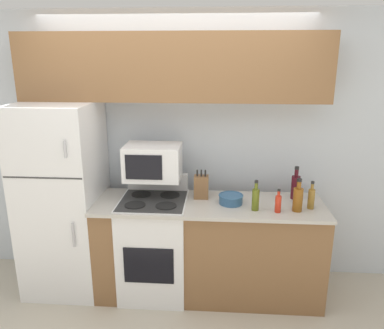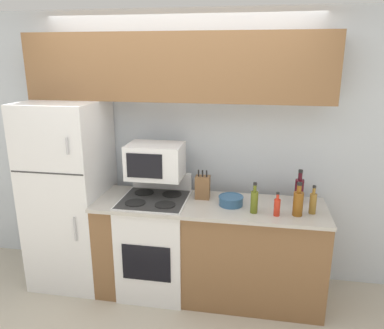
{
  "view_description": "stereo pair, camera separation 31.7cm",
  "coord_description": "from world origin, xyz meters",
  "px_view_note": "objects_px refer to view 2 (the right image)",
  "views": [
    {
      "loc": [
        0.41,
        -2.77,
        2.14
      ],
      "look_at": [
        0.19,
        0.27,
        1.25
      ],
      "focal_mm": 35.0,
      "sensor_mm": 36.0,
      "label": 1
    },
    {
      "loc": [
        0.72,
        -2.73,
        2.14
      ],
      "look_at": [
        0.19,
        0.27,
        1.25
      ],
      "focal_mm": 35.0,
      "sensor_mm": 36.0,
      "label": 2
    }
  ],
  "objects_px": {
    "stove": "(156,243)",
    "bottle_olive_oil": "(254,201)",
    "bottle_hot_sauce": "(277,207)",
    "bottle_wine_red": "(299,190)",
    "bottle_whiskey": "(298,203)",
    "refrigerator": "(70,194)",
    "microwave": "(155,161)",
    "bowl": "(231,200)",
    "knife_block": "(203,187)",
    "bottle_vinegar": "(313,203)"
  },
  "relations": [
    {
      "from": "knife_block",
      "to": "bowl",
      "type": "distance_m",
      "value": 0.3
    },
    {
      "from": "bowl",
      "to": "bottle_hot_sauce",
      "type": "bearing_deg",
      "value": -22.54
    },
    {
      "from": "bowl",
      "to": "bottle_whiskey",
      "type": "bearing_deg",
      "value": -12.56
    },
    {
      "from": "bottle_wine_red",
      "to": "bowl",
      "type": "bearing_deg",
      "value": -164.39
    },
    {
      "from": "bowl",
      "to": "microwave",
      "type": "bearing_deg",
      "value": 170.1
    },
    {
      "from": "knife_block",
      "to": "bowl",
      "type": "bearing_deg",
      "value": -23.91
    },
    {
      "from": "refrigerator",
      "to": "knife_block",
      "type": "relative_size",
      "value": 6.55
    },
    {
      "from": "knife_block",
      "to": "bottle_hot_sauce",
      "type": "xyz_separation_m",
      "value": [
        0.64,
        -0.27,
        -0.03
      ]
    },
    {
      "from": "bottle_olive_oil",
      "to": "bottle_wine_red",
      "type": "bearing_deg",
      "value": 37.35
    },
    {
      "from": "bottle_wine_red",
      "to": "bottle_olive_oil",
      "type": "height_order",
      "value": "bottle_wine_red"
    },
    {
      "from": "microwave",
      "to": "bottle_whiskey",
      "type": "xyz_separation_m",
      "value": [
        1.24,
        -0.24,
        -0.22
      ]
    },
    {
      "from": "bowl",
      "to": "bottle_olive_oil",
      "type": "relative_size",
      "value": 0.83
    },
    {
      "from": "bottle_hot_sauce",
      "to": "bottle_wine_red",
      "type": "bearing_deg",
      "value": 58.18
    },
    {
      "from": "microwave",
      "to": "bowl",
      "type": "distance_m",
      "value": 0.76
    },
    {
      "from": "bottle_hot_sauce",
      "to": "bottle_vinegar",
      "type": "distance_m",
      "value": 0.3
    },
    {
      "from": "knife_block",
      "to": "bottle_hot_sauce",
      "type": "distance_m",
      "value": 0.7
    },
    {
      "from": "stove",
      "to": "bottle_wine_red",
      "type": "height_order",
      "value": "bottle_wine_red"
    },
    {
      "from": "knife_block",
      "to": "bottle_hot_sauce",
      "type": "height_order",
      "value": "knife_block"
    },
    {
      "from": "microwave",
      "to": "bottle_hot_sauce",
      "type": "bearing_deg",
      "value": -14.54
    },
    {
      "from": "microwave",
      "to": "bottle_olive_oil",
      "type": "distance_m",
      "value": 0.96
    },
    {
      "from": "bottle_whiskey",
      "to": "bottle_olive_oil",
      "type": "bearing_deg",
      "value": -178.83
    },
    {
      "from": "microwave",
      "to": "bottle_olive_oil",
      "type": "xyz_separation_m",
      "value": [
        0.9,
        -0.25,
        -0.23
      ]
    },
    {
      "from": "stove",
      "to": "bottle_olive_oil",
      "type": "bearing_deg",
      "value": -8.84
    },
    {
      "from": "bowl",
      "to": "bottle_wine_red",
      "type": "height_order",
      "value": "bottle_wine_red"
    },
    {
      "from": "bottle_wine_red",
      "to": "bottle_olive_oil",
      "type": "xyz_separation_m",
      "value": [
        -0.38,
        -0.29,
        -0.02
      ]
    },
    {
      "from": "bottle_wine_red",
      "to": "bottle_olive_oil",
      "type": "bearing_deg",
      "value": -142.65
    },
    {
      "from": "knife_block",
      "to": "bottle_olive_oil",
      "type": "bearing_deg",
      "value": -27.95
    },
    {
      "from": "stove",
      "to": "bottle_vinegar",
      "type": "xyz_separation_m",
      "value": [
        1.35,
        -0.07,
        0.53
      ]
    },
    {
      "from": "bowl",
      "to": "bottle_vinegar",
      "type": "height_order",
      "value": "bottle_vinegar"
    },
    {
      "from": "stove",
      "to": "bottle_hot_sauce",
      "type": "relative_size",
      "value": 5.37
    },
    {
      "from": "refrigerator",
      "to": "bowl",
      "type": "bearing_deg",
      "value": -2.85
    },
    {
      "from": "bottle_hot_sauce",
      "to": "bottle_olive_oil",
      "type": "relative_size",
      "value": 0.77
    },
    {
      "from": "bottle_hot_sauce",
      "to": "bottle_olive_oil",
      "type": "height_order",
      "value": "bottle_olive_oil"
    },
    {
      "from": "bottle_wine_red",
      "to": "refrigerator",
      "type": "bearing_deg",
      "value": -177.69
    },
    {
      "from": "bottle_hot_sauce",
      "to": "bottle_whiskey",
      "type": "xyz_separation_m",
      "value": [
        0.16,
        0.04,
        0.03
      ]
    },
    {
      "from": "refrigerator",
      "to": "microwave",
      "type": "distance_m",
      "value": 0.91
    },
    {
      "from": "bottle_vinegar",
      "to": "stove",
      "type": "bearing_deg",
      "value": 177.06
    },
    {
      "from": "stove",
      "to": "bottle_whiskey",
      "type": "xyz_separation_m",
      "value": [
        1.23,
        -0.13,
        0.54
      ]
    },
    {
      "from": "stove",
      "to": "knife_block",
      "type": "relative_size",
      "value": 4.0
    },
    {
      "from": "refrigerator",
      "to": "stove",
      "type": "height_order",
      "value": "refrigerator"
    },
    {
      "from": "bottle_hot_sauce",
      "to": "bottle_wine_red",
      "type": "height_order",
      "value": "bottle_wine_red"
    },
    {
      "from": "knife_block",
      "to": "stove",
      "type": "bearing_deg",
      "value": -165.63
    },
    {
      "from": "stove",
      "to": "bowl",
      "type": "height_order",
      "value": "stove"
    },
    {
      "from": "microwave",
      "to": "bottle_whiskey",
      "type": "height_order",
      "value": "microwave"
    },
    {
      "from": "stove",
      "to": "bottle_olive_oil",
      "type": "height_order",
      "value": "bottle_olive_oil"
    },
    {
      "from": "microwave",
      "to": "bottle_hot_sauce",
      "type": "relative_size",
      "value": 2.47
    },
    {
      "from": "bottle_whiskey",
      "to": "refrigerator",
      "type": "bearing_deg",
      "value": 174.57
    },
    {
      "from": "bottle_whiskey",
      "to": "bottle_wine_red",
      "type": "bearing_deg",
      "value": 83.17
    },
    {
      "from": "microwave",
      "to": "knife_block",
      "type": "distance_m",
      "value": 0.49
    },
    {
      "from": "bottle_hot_sauce",
      "to": "bottle_vinegar",
      "type": "xyz_separation_m",
      "value": [
        0.29,
        0.1,
        0.02
      ]
    }
  ]
}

